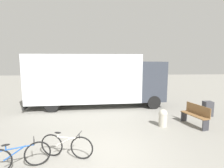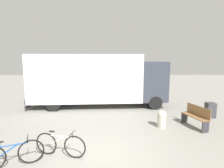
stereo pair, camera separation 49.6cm
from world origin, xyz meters
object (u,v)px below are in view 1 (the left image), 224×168
(bicycle_middle, at_px, (66,146))
(bicycle_near, at_px, (18,157))
(bollard_near_bench, at_px, (163,117))
(utility_box, at_px, (208,109))
(park_bench, at_px, (196,114))
(delivery_truck, at_px, (96,79))

(bicycle_middle, bearing_deg, bicycle_near, -141.66)
(bicycle_near, distance_m, bollard_near_bench, 5.93)
(bicycle_near, relative_size, utility_box, 2.01)
(park_bench, relative_size, bicycle_near, 0.90)
(delivery_truck, bearing_deg, bicycle_near, -109.27)
(delivery_truck, height_order, bicycle_middle, delivery_truck)
(delivery_truck, height_order, utility_box, delivery_truck)
(delivery_truck, bearing_deg, utility_box, -24.05)
(park_bench, xyz_separation_m, bicycle_middle, (-5.51, -2.37, -0.14))
(bicycle_middle, distance_m, bollard_near_bench, 4.59)
(delivery_truck, distance_m, utility_box, 6.80)
(bicycle_middle, height_order, utility_box, bicycle_middle)
(bicycle_near, bearing_deg, park_bench, 1.54)
(bollard_near_bench, bearing_deg, park_bench, 0.71)
(delivery_truck, xyz_separation_m, bollard_near_bench, (3.19, -3.76, -1.41))
(park_bench, xyz_separation_m, bollard_near_bench, (-1.57, -0.02, -0.10))
(delivery_truck, height_order, bollard_near_bench, delivery_truck)
(park_bench, distance_m, bollard_near_bench, 1.57)
(park_bench, xyz_separation_m, utility_box, (1.44, 1.33, -0.13))
(bicycle_near, bearing_deg, delivery_truck, 51.50)
(utility_box, bearing_deg, bicycle_middle, -151.92)
(park_bench, bearing_deg, bollard_near_bench, 75.12)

